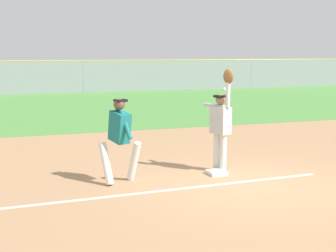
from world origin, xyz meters
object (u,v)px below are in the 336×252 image
fielder (221,122)px  parked_car_green (216,76)px  first_base (217,172)px  parked_car_white (78,79)px  parked_car_tan (154,78)px  baseball (225,89)px  parked_car_silver (4,80)px  runner (120,135)px

fielder → parked_car_green: bearing=-132.2°
first_base → parked_car_green: size_ratio=0.09×
parked_car_white → parked_car_tan: size_ratio=0.98×
baseball → parked_car_silver: bearing=100.9°
runner → baseball: bearing=-11.0°
fielder → baseball: fielder is taller
fielder → baseball: bearing=-150.4°
baseball → parked_car_white: baseball is taller
fielder → parked_car_tan: size_ratio=0.51×
runner → parked_car_silver: (-2.55, 26.33, -0.32)m
parked_car_tan → parked_car_green: 5.38m
runner → parked_car_white: 26.45m
parked_car_tan → parked_car_green: (5.38, 0.22, 0.00)m
baseball → parked_car_silver: (-5.01, 25.96, -1.14)m
parked_car_white → parked_car_green: 11.21m
first_base → parked_car_tan: bearing=76.2°
parked_car_silver → parked_car_white: (5.23, -0.02, 0.00)m
fielder → baseball: 0.73m
first_base → parked_car_green: bearing=65.9°
parked_car_green → parked_car_tan: bearing=-177.8°
runner → parked_car_white: bearing=64.8°
first_base → parked_car_tan: 26.81m
baseball → parked_car_silver: 26.47m
runner → parked_car_white: runner is taller
baseball → parked_car_green: (11.43, 25.87, -1.14)m
runner → parked_car_silver: bearing=76.2°
fielder → baseball: (0.14, 0.16, 0.70)m
fielder → parked_car_tan: (6.20, 25.81, -0.45)m
fielder → parked_car_white: 26.11m
runner → parked_car_white: size_ratio=0.39×
parked_car_tan → parked_car_green: same height
baseball → parked_car_tan: baseball is taller
runner → parked_car_silver: 26.45m
first_base → parked_car_silver: size_ratio=0.08×
parked_car_white → parked_car_green: same height
fielder → first_base: bearing=31.3°
runner → first_base: bearing=-19.7°
parked_car_white → runner: bearing=-96.0°
parked_car_white → parked_car_tan: bearing=-3.1°
baseball → parked_car_green: bearing=66.2°
parked_car_silver → parked_car_tan: same height
parked_car_tan → fielder: bearing=-100.1°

